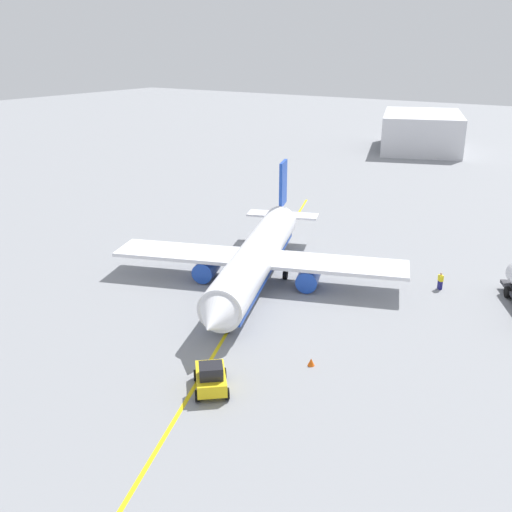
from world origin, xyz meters
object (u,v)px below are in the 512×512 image
(safety_cone_nose, at_px, (311,362))
(airplane, at_px, (257,257))
(pushback_tug, at_px, (211,377))
(refueling_worker, at_px, (440,281))

(safety_cone_nose, bearing_deg, airplane, -132.68)
(pushback_tug, relative_size, safety_cone_nose, 6.85)
(airplane, bearing_deg, safety_cone_nose, 47.32)
(airplane, bearing_deg, refueling_worker, 118.02)
(airplane, height_order, safety_cone_nose, airplane)
(refueling_worker, xyz_separation_m, safety_cone_nose, (19.64, -3.65, -0.52))
(pushback_tug, height_order, safety_cone_nose, pushback_tug)
(pushback_tug, height_order, refueling_worker, pushback_tug)
(pushback_tug, bearing_deg, airplane, -156.07)
(pushback_tug, bearing_deg, safety_cone_nose, 147.84)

